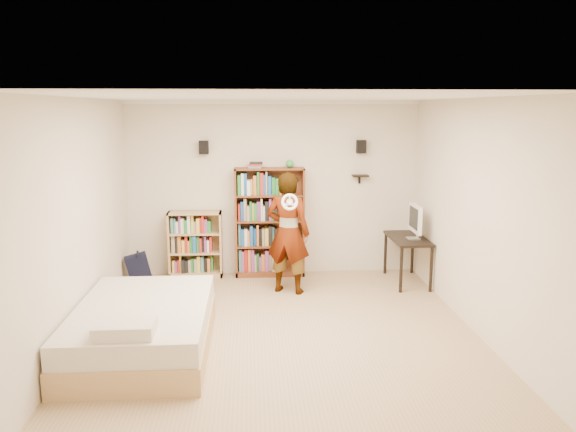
% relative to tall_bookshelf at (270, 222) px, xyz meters
% --- Properties ---
extents(ground, '(4.50, 5.00, 0.01)m').
position_rel_tall_bookshelf_xyz_m(ground, '(0.07, -2.34, -0.84)').
color(ground, tan).
rests_on(ground, ground).
extents(room_shell, '(4.52, 5.02, 2.71)m').
position_rel_tall_bookshelf_xyz_m(room_shell, '(0.07, -2.34, 0.92)').
color(room_shell, beige).
rests_on(room_shell, ground).
extents(crown_molding, '(4.50, 5.00, 0.06)m').
position_rel_tall_bookshelf_xyz_m(crown_molding, '(0.07, -2.34, 1.83)').
color(crown_molding, white).
rests_on(crown_molding, room_shell).
extents(speaker_left, '(0.14, 0.12, 0.20)m').
position_rel_tall_bookshelf_xyz_m(speaker_left, '(-0.98, 0.06, 1.16)').
color(speaker_left, black).
rests_on(speaker_left, room_shell).
extents(speaker_right, '(0.14, 0.12, 0.20)m').
position_rel_tall_bookshelf_xyz_m(speaker_right, '(1.42, 0.06, 1.16)').
color(speaker_right, black).
rests_on(speaker_right, room_shell).
extents(wall_shelf, '(0.25, 0.16, 0.02)m').
position_rel_tall_bookshelf_xyz_m(wall_shelf, '(1.42, 0.07, 0.71)').
color(wall_shelf, black).
rests_on(wall_shelf, room_shell).
extents(tall_bookshelf, '(1.07, 0.31, 1.69)m').
position_rel_tall_bookshelf_xyz_m(tall_bookshelf, '(0.00, 0.00, 0.00)').
color(tall_bookshelf, brown).
rests_on(tall_bookshelf, ground).
extents(low_bookshelf, '(0.82, 0.31, 1.02)m').
position_rel_tall_bookshelf_xyz_m(low_bookshelf, '(-1.15, 0.00, -0.33)').
color(low_bookshelf, tan).
rests_on(low_bookshelf, ground).
extents(computer_desk, '(0.51, 1.01, 0.69)m').
position_rel_tall_bookshelf_xyz_m(computer_desk, '(2.04, -0.51, -0.50)').
color(computer_desk, black).
rests_on(computer_desk, ground).
extents(imac, '(0.12, 0.51, 0.51)m').
position_rel_tall_bookshelf_xyz_m(imac, '(2.09, -0.61, 0.10)').
color(imac, white).
rests_on(imac, computer_desk).
extents(daybed, '(1.41, 2.16, 0.64)m').
position_rel_tall_bookshelf_xyz_m(daybed, '(-1.46, -2.70, -0.53)').
color(daybed, silver).
rests_on(daybed, ground).
extents(person, '(0.74, 0.63, 1.72)m').
position_rel_tall_bookshelf_xyz_m(person, '(0.23, -0.84, 0.02)').
color(person, black).
rests_on(person, ground).
extents(wii_wheel, '(0.23, 0.09, 0.23)m').
position_rel_tall_bookshelf_xyz_m(wii_wheel, '(0.23, -1.17, 0.51)').
color(wii_wheel, white).
rests_on(wii_wheel, person).
extents(navy_bag, '(0.40, 0.30, 0.48)m').
position_rel_tall_bookshelf_xyz_m(navy_bag, '(-1.96, -0.37, -0.60)').
color(navy_bag, black).
rests_on(navy_bag, ground).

